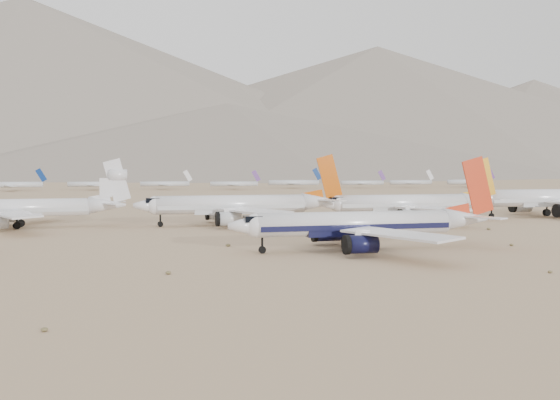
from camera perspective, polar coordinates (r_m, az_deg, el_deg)
ground at (r=118.78m, az=11.09°, el=-4.61°), size 7000.00×7000.00×0.00m
main_airliner at (r=118.81m, az=7.84°, el=-2.20°), size 50.59×49.41×17.85m
row2_navy_widebody at (r=215.00m, az=24.00°, el=0.14°), size 59.03×57.72×21.00m
row2_gold_tail at (r=183.96m, az=11.75°, el=-0.31°), size 52.28×51.13×18.62m
row2_orange_tail at (r=168.84m, az=-3.65°, el=-0.46°), size 54.23×53.05×19.35m
row2_white_trijet at (r=173.61m, az=-22.35°, el=-0.65°), size 51.09×49.93×18.10m
distant_storage_row at (r=442.37m, az=-10.71°, el=1.47°), size 505.10×53.61×13.10m
mountain_range at (r=1767.22m, az=-10.34°, el=8.62°), size 7354.00×3024.00×470.00m
foothills at (r=1338.33m, az=11.40°, el=5.15°), size 4637.50×1395.00×155.00m
desert_scrub at (r=94.71m, az=19.96°, el=-6.49°), size 261.14×121.67×0.63m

